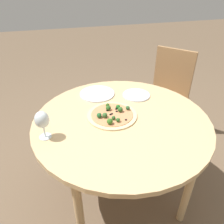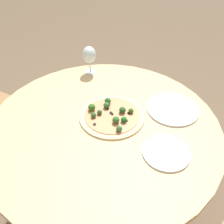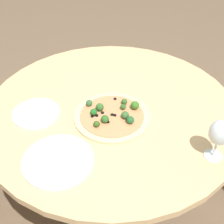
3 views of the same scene
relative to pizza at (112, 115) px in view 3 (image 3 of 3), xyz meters
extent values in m
plane|color=brown|center=(0.05, 0.05, -0.72)|extent=(12.00, 12.00, 0.00)
cylinder|color=tan|center=(0.05, 0.05, -0.03)|extent=(1.13, 1.13, 0.03)
cylinder|color=tan|center=(0.40, -0.30, -0.38)|extent=(0.05, 0.05, 0.68)
cylinder|color=tan|center=(-0.31, 0.40, -0.38)|extent=(0.05, 0.05, 0.68)
cylinder|color=tan|center=(0.40, 0.40, -0.38)|extent=(0.05, 0.05, 0.68)
cylinder|color=#997047|center=(0.75, -0.18, -0.53)|extent=(0.04, 0.04, 0.39)
cylinder|color=#997047|center=(-0.28, 0.66, -0.53)|extent=(0.04, 0.04, 0.39)
cylinder|color=#DBBC89|center=(0.00, 0.00, -0.01)|extent=(0.33, 0.33, 0.01)
cylinder|color=tan|center=(0.00, 0.00, 0.00)|extent=(0.27, 0.27, 0.00)
sphere|color=#2C5424|center=(0.06, -0.01, 0.02)|extent=(0.02, 0.02, 0.02)
sphere|color=#30541A|center=(-0.10, -0.01, 0.02)|extent=(0.03, 0.03, 0.03)
sphere|color=#335D2C|center=(0.02, -0.05, 0.02)|extent=(0.03, 0.03, 0.03)
sphere|color=#346620|center=(0.10, -0.04, 0.02)|extent=(0.04, 0.04, 0.04)
sphere|color=#20572A|center=(0.01, -0.09, 0.02)|extent=(0.03, 0.03, 0.03)
sphere|color=#305B30|center=(-0.03, 0.12, 0.02)|extent=(0.03, 0.03, 0.03)
sphere|color=#2D5B23|center=(-0.05, -0.01, 0.02)|extent=(0.03, 0.03, 0.03)
sphere|color=#1C6423|center=(-0.05, 0.06, 0.02)|extent=(0.03, 0.03, 0.03)
sphere|color=#2F5B24|center=(0.09, 0.01, 0.02)|extent=(0.03, 0.03, 0.03)
sphere|color=#2F5E25|center=(-0.02, 0.06, 0.02)|extent=(0.03, 0.03, 0.03)
cylinder|color=black|center=(-0.08, 0.00, 0.01)|extent=(0.01, 0.01, 0.00)
cylinder|color=black|center=(0.00, 0.00, 0.01)|extent=(0.01, 0.01, 0.00)
cylinder|color=black|center=(0.02, -0.05, 0.01)|extent=(0.01, 0.01, 0.00)
cylinder|color=black|center=(0.09, 0.07, 0.01)|extent=(0.01, 0.01, 0.00)
cylinder|color=black|center=(-0.02, 0.04, 0.01)|extent=(0.01, 0.01, 0.00)
cylinder|color=black|center=(-0.06, 0.05, 0.01)|extent=(0.01, 0.01, 0.00)
cylinder|color=black|center=(-0.05, 0.04, 0.01)|extent=(0.01, 0.01, 0.00)
cylinder|color=black|center=(-0.07, 0.05, 0.01)|extent=(0.01, 0.01, 0.00)
cylinder|color=black|center=(-0.05, -0.02, 0.01)|extent=(0.01, 0.01, 0.00)
cylinder|color=black|center=(0.00, -0.01, 0.01)|extent=(0.01, 0.01, 0.00)
cylinder|color=silver|center=(0.11, -0.42, -0.01)|extent=(0.07, 0.07, 0.00)
cylinder|color=silver|center=(0.11, -0.42, 0.03)|extent=(0.01, 0.01, 0.07)
ellipsoid|color=silver|center=(0.11, -0.42, 0.11)|extent=(0.08, 0.08, 0.10)
cylinder|color=silver|center=(-0.22, 0.25, -0.01)|extent=(0.20, 0.20, 0.01)
cylinder|color=silver|center=(-0.32, -0.03, -0.01)|extent=(0.27, 0.27, 0.01)
camera|label=1|loc=(1.14, -0.31, 0.80)|focal=35.00mm
camera|label=2|loc=(0.06, 0.92, 0.83)|focal=40.00mm
camera|label=3|loc=(-0.72, -0.71, 0.87)|focal=50.00mm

